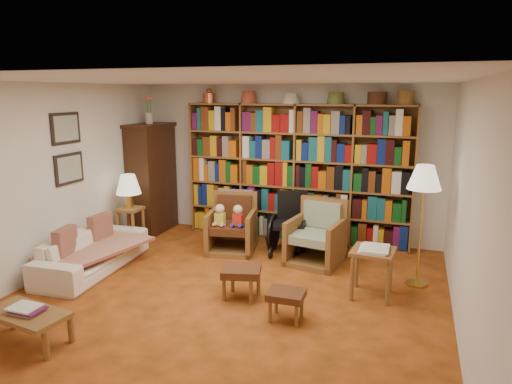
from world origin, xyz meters
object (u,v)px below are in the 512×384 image
at_px(footstool_a, 241,273).
at_px(coffee_table, 27,316).
at_px(armchair_leather, 234,227).
at_px(side_table_papers, 373,258).
at_px(side_table_lamp, 130,219).
at_px(wheelchair, 290,225).
at_px(footstool_b, 286,297).
at_px(floor_lamp, 424,182).
at_px(sofa, 93,251).
at_px(armchair_sage, 317,238).

height_order(footstool_a, coffee_table, coffee_table).
bearing_deg(armchair_leather, side_table_papers, -24.81).
height_order(side_table_lamp, side_table_papers, side_table_lamp).
bearing_deg(coffee_table, armchair_leather, 75.18).
bearing_deg(wheelchair, footstool_b, -75.65).
bearing_deg(floor_lamp, wheelchair, 160.58).
xyz_separation_m(floor_lamp, footstool_b, (-1.30, -1.42, -1.05)).
relative_size(wheelchair, coffee_table, 1.07).
bearing_deg(footstool_b, floor_lamp, 47.43).
relative_size(sofa, wheelchair, 1.93).
relative_size(armchair_sage, side_table_papers, 1.45).
xyz_separation_m(floor_lamp, footstool_a, (-1.94, -1.08, -1.01)).
height_order(armchair_leather, footstool_a, armchair_leather).
distance_m(armchair_leather, wheelchair, 0.86).
bearing_deg(sofa, wheelchair, -60.14).
bearing_deg(footstool_a, floor_lamp, 29.08).
relative_size(armchair_sage, footstool_a, 1.68).
bearing_deg(wheelchair, sofa, -145.84).
height_order(sofa, armchair_sage, armchair_sage).
bearing_deg(footstool_a, side_table_lamp, 153.06).
distance_m(wheelchair, floor_lamp, 2.14).
distance_m(side_table_lamp, armchair_leather, 1.64).
bearing_deg(armchair_sage, wheelchair, 153.36).
relative_size(side_table_papers, footstool_a, 1.16).
distance_m(side_table_papers, coffee_table, 3.71).
bearing_deg(sofa, footstool_a, -98.06).
bearing_deg(footstool_b, footstool_a, 152.09).
relative_size(wheelchair, side_table_papers, 1.53).
xyz_separation_m(floor_lamp, coffee_table, (-3.51, -2.70, -1.03)).
height_order(wheelchair, side_table_papers, wheelchair).
bearing_deg(footstool_a, coffee_table, -134.11).
distance_m(wheelchair, coffee_table, 3.75).
xyz_separation_m(footstool_a, coffee_table, (-1.57, -1.62, -0.02)).
bearing_deg(sofa, side_table_papers, -87.85).
height_order(floor_lamp, coffee_table, floor_lamp).
distance_m(armchair_leather, armchair_sage, 1.31).
relative_size(floor_lamp, footstool_b, 3.92).
xyz_separation_m(armchair_sage, footstool_b, (0.06, -1.83, -0.07)).
distance_m(armchair_leather, side_table_papers, 2.38).
bearing_deg(footstool_a, side_table_papers, 21.30).
bearing_deg(armchair_leather, floor_lamp, -10.14).
height_order(sofa, side_table_papers, side_table_papers).
relative_size(footstool_b, coffee_table, 0.45).
height_order(sofa, wheelchair, wheelchair).
xyz_separation_m(armchair_sage, side_table_papers, (0.86, -0.94, 0.14)).
relative_size(side_table_lamp, floor_lamp, 0.40).
xyz_separation_m(armchair_leather, floor_lamp, (2.67, -0.48, 0.95)).
height_order(armchair_leather, armchair_sage, armchair_leather).
xyz_separation_m(sofa, floor_lamp, (4.16, 0.93, 1.05)).
bearing_deg(footstool_a, sofa, 176.24).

